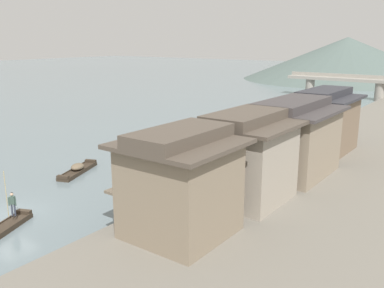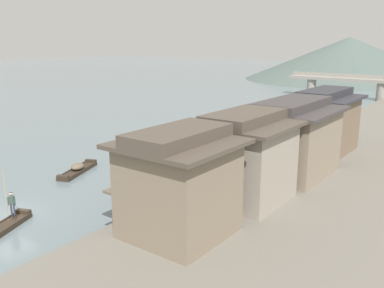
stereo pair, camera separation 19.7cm
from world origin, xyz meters
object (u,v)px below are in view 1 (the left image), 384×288
Objects in this scene: boat_moored_third at (180,186)px; boat_moored_far at (293,102)px; boat_upstream_distant at (277,116)px; house_waterfront_second at (244,157)px; boat_moored_nearest at (78,170)px; house_waterfront_nearest at (180,184)px; boatman_person at (12,201)px; boat_crossing_west at (339,113)px; mooring_post_dock_mid at (235,164)px; boat_midriver_upstream at (259,126)px; boat_moored_second at (281,112)px; house_waterfront_narrow at (323,121)px; boat_midriver_drifting at (332,117)px; mooring_post_dock_far at (275,146)px; house_waterfront_tall at (290,138)px; mooring_post_dock_near at (175,192)px; boat_foreground_poled at (2,230)px; stone_bridge at (344,83)px.

boat_moored_far is (-11.03, 47.96, -0.05)m from boat_moored_third.
house_waterfront_second is (12.89, -33.03, 3.30)m from boat_upstream_distant.
house_waterfront_nearest is (15.20, -4.80, 3.28)m from boat_moored_nearest.
boat_moored_third is (4.55, 11.27, -1.30)m from boatman_person.
boat_moored_far is 11.79m from boat_crossing_west.
mooring_post_dock_mid reaches higher than boat_moored_nearest.
boat_midriver_upstream is at bearing 109.80° from house_waterfront_nearest.
house_waterfront_narrow is (13.95, -21.17, 3.40)m from boat_moored_second.
house_waterfront_second reaches higher than boat_midriver_drifting.
house_waterfront_nearest reaches higher than boat_crossing_west.
boat_crossing_west is at bearing 95.04° from mooring_post_dock_far.
house_waterfront_tall is (11.91, -17.75, 3.38)m from boat_midriver_upstream.
mooring_post_dock_mid is (1.74, 5.45, 0.80)m from boat_moored_third.
boat_moored_far is at bearing 110.23° from mooring_post_dock_far.
house_waterfront_tall is at bearing -62.99° from boat_upstream_distant.
house_waterfront_narrow is (15.20, 18.15, 3.27)m from boat_moored_nearest.
mooring_post_dock_near is (10.22, -39.99, 0.83)m from boat_moored_second.
mooring_post_dock_near is at bearing -75.67° from boat_moored_second.
house_waterfront_tall is at bearing 60.78° from boatman_person.
boat_crossing_west is (-0.80, 42.09, -0.08)m from boat_moored_third.
house_waterfront_narrow is 8.26× the size of mooring_post_dock_far.
boat_upstream_distant is (2.50, 35.13, -0.03)m from boat_moored_nearest.
boat_crossing_west is at bearing 85.97° from boatman_person.
boatman_person is at bearing -110.17° from house_waterfront_narrow.
boat_foreground_poled is 0.77× the size of house_waterfront_nearest.
boat_moored_second is at bearing 95.11° from boat_foreground_poled.
boat_moored_nearest is 1.34× the size of boat_moored_second.
house_waterfront_tall is 54.55m from stone_bridge.
boat_foreground_poled reaches higher than boat_moored_far.
boat_foreground_poled is at bearing -107.94° from mooring_post_dock_mid.
boat_midriver_upstream is 17.79m from boat_crossing_west.
boat_moored_nearest is at bearing 162.48° from house_waterfront_nearest.
mooring_post_dock_far is at bearing 106.40° from house_waterfront_second.
boat_upstream_distant is 29.00m from mooring_post_dock_mid.
boat_moored_nearest is 0.23× the size of stone_bridge.
house_waterfront_narrow is at bearing 50.05° from boat_moored_nearest.
house_waterfront_tall is at bearing -77.51° from stone_bridge.
boat_moored_second is 12.35m from boat_midriver_upstream.
house_waterfront_second reaches higher than boat_moored_third.
boat_upstream_distant reaches higher than boat_moored_far.
boat_upstream_distant is at bearing 85.93° from boat_moored_nearest.
boat_moored_nearest is 1.43× the size of boat_crossing_west.
mooring_post_dock_mid is (12.77, -42.51, 0.85)m from boat_moored_far.
boat_foreground_poled is 18.80m from mooring_post_dock_mid.
boat_moored_far is (-6.47, 59.23, -1.36)m from boatman_person.
mooring_post_dock_near reaches higher than boat_crossing_west.
boat_midriver_upstream reaches higher than boat_crossing_west.
boat_moored_second is at bearing 107.84° from mooring_post_dock_mid.
house_waterfront_nearest is 0.76× the size of house_waterfront_tall.
boat_moored_nearest is at bearing -93.46° from stone_bridge.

